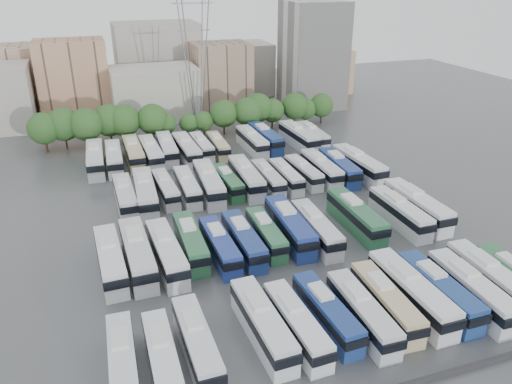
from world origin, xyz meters
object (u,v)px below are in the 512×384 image
object	(u,v)px
bus_r1_s5	(243,240)
bus_r0_s9	(411,292)
bus_r0_s7	(362,312)
bus_r1_s7	(290,226)
bus_r1_s10	(356,216)
bus_r3_s4	(167,148)
bus_r0_s2	(197,342)
bus_r0_s8	(386,302)
apartment_tower	(313,55)
bus_r2_s3	(165,189)
bus_r3_s12	(299,137)
bus_r1_s4	(220,246)
bus_r0_s1	(163,359)
bus_r3_s13	(313,135)
bus_r0_s6	(327,312)
bus_r2_s10	(304,172)
bus_r2_s5	(209,183)
bus_r2_s9	(286,176)
bus_r2_s7	(246,177)
bus_r3_s7	(218,146)
electricity_pylon	(194,42)
bus_r2_s4	(187,187)
bus_r0_s12	(490,278)
bus_r3_s10	(265,138)
bus_r1_s2	(167,252)
bus_r2_s11	(321,168)
bus_r1_s3	(191,242)
bus_r0_s11	(471,290)
bus_r3_s3	(151,152)
bus_r3_s9	(252,141)
bus_r1_s1	(138,253)
bus_r2_s1	(125,196)
bus_r1_s13	(417,206)
bus_r0_s4	(263,324)
bus_r1_s8	(316,228)
bus_r3_s1	(114,158)
bus_r0_s0	(123,362)
bus_r3_s0	(95,159)
bus_r0_s5	(296,324)
bus_r1_s12	(400,212)
bus_r3_s2	(134,153)
bus_r2_s8	(268,178)

from	to	relation	value
bus_r1_s5	bus_r0_s9	bearing A→B (deg)	-51.90
bus_r0_s7	bus_r1_s7	size ratio (longest dim) A/B	0.88
bus_r1_s10	bus_r3_s4	distance (m)	41.81
bus_r0_s2	bus_r0_s8	distance (m)	19.90
apartment_tower	bus_r2_s3	xyz separation A→B (m)	(-45.72, -45.29, -11.29)
bus_r3_s12	bus_r1_s4	bearing A→B (deg)	-128.78
bus_r0_s1	bus_r3_s13	bearing A→B (deg)	54.23
bus_r0_s6	bus_r2_s10	world-z (taller)	bus_r0_s6
bus_r0_s7	bus_r3_s12	size ratio (longest dim) A/B	0.86
bus_r0_s1	bus_r0_s7	bearing A→B (deg)	0.30
bus_r2_s5	bus_r2_s9	size ratio (longest dim) A/B	1.26
bus_r0_s8	bus_r2_s7	bearing A→B (deg)	98.10
bus_r2_s9	bus_r3_s13	xyz separation A→B (m)	(13.15, 18.08, 0.18)
bus_r0_s6	bus_r3_s7	distance (m)	53.43
electricity_pylon	bus_r1_s5	world-z (taller)	electricity_pylon
electricity_pylon	bus_r2_s4	bearing A→B (deg)	-105.26
bus_r0_s7	bus_r0_s12	bearing A→B (deg)	3.03
bus_r3_s10	bus_r1_s2	bearing A→B (deg)	-127.38
bus_r0_s8	bus_r1_s2	distance (m)	26.09
bus_r2_s11	bus_r3_s12	xyz separation A→B (m)	(3.08, 17.00, 0.16)
bus_r1_s3	bus_r1_s7	bearing A→B (deg)	-1.07
bus_r0_s11	bus_r0_s8	bearing A→B (deg)	174.20
bus_r1_s4	bus_r3_s7	distance (m)	38.50
bus_r2_s10	bus_r3_s3	xyz separation A→B (m)	(-23.24, 17.43, 0.29)
bus_r1_s7	bus_r3_s10	xyz separation A→B (m)	(9.72, 36.51, -0.03)
bus_r2_s5	bus_r3_s9	size ratio (longest dim) A/B	1.08
bus_r1_s1	bus_r1_s7	world-z (taller)	bus_r1_s1
bus_r1_s5	bus_r2_s1	xyz separation A→B (m)	(-12.98, 18.22, 0.03)
bus_r2_s7	bus_r1_s5	bearing A→B (deg)	-107.09
bus_r1_s7	bus_r1_s13	distance (m)	19.71
bus_r0_s4	bus_r1_s5	size ratio (longest dim) A/B	1.03
bus_r3_s12	bus_r3_s9	bearing A→B (deg)	172.55
bus_r2_s5	bus_r2_s7	distance (m)	6.42
bus_r1_s7	bus_r1_s8	size ratio (longest dim) A/B	1.08
bus_r0_s12	bus_r1_s5	size ratio (longest dim) A/B	1.04
bus_r0_s1	bus_r2_s10	bearing A→B (deg)	51.24
bus_r3_s1	bus_r2_s10	bearing A→B (deg)	-27.42
bus_r0_s0	bus_r0_s8	bearing A→B (deg)	1.38
bus_r3_s3	bus_r3_s0	bearing A→B (deg)	179.94
bus_r0_s5	bus_r1_s2	size ratio (longest dim) A/B	0.90
bus_r0_s11	bus_r3_s10	size ratio (longest dim) A/B	0.95
bus_r0_s0	bus_r3_s3	bearing A→B (deg)	81.03
bus_r2_s5	bus_r3_s4	size ratio (longest dim) A/B	1.07
bus_r3_s3	bus_r2_s5	bearing A→B (deg)	-70.99
bus_r1_s12	bus_r0_s1	bearing A→B (deg)	-154.02
bus_r0_s2	electricity_pylon	bearing A→B (deg)	76.10
apartment_tower	bus_r3_s2	world-z (taller)	apartment_tower
bus_r2_s8	bus_r3_s3	xyz separation A→B (m)	(-16.56, 18.03, 0.25)
bus_r1_s3	bus_r2_s3	bearing A→B (deg)	91.74
bus_r0_s9	bus_r2_s5	size ratio (longest dim) A/B	0.96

